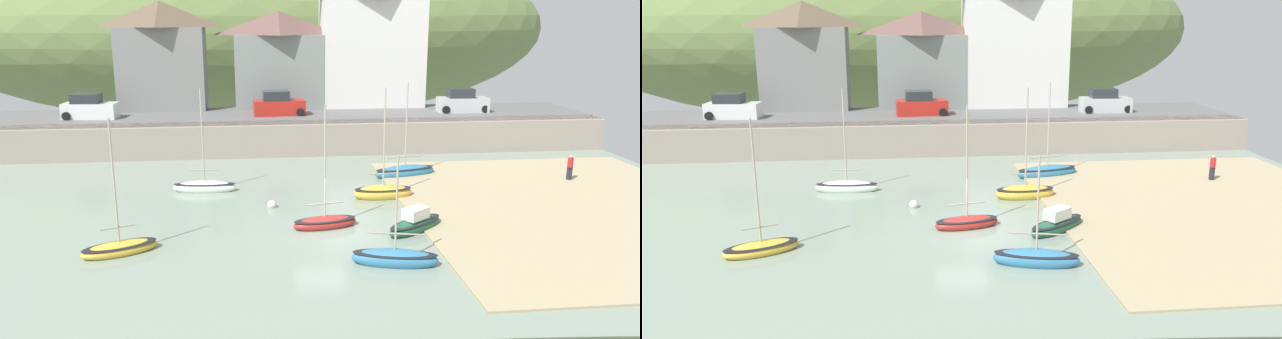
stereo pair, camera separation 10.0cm
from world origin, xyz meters
TOP-DOWN VIEW (x-y plane):
  - ground at (1.40, -9.56)m, footprint 48.00×41.00m
  - quay_seawall at (0.00, 17.50)m, footprint 48.00×9.40m
  - hillside_backdrop at (-4.16, 55.20)m, footprint 80.00×44.00m
  - waterfront_building_left at (-10.74, 25.20)m, footprint 7.49×4.38m
  - waterfront_building_centre at (-0.86, 25.20)m, footprint 7.78×4.48m
  - waterfront_building_right at (7.27, 25.20)m, footprint 9.19×4.36m
  - church_with_spire at (11.51, 29.20)m, footprint 3.00×3.00m
  - sailboat_white_hull at (4.65, -0.37)m, footprint 3.58×3.06m
  - sailboat_nearest_shore at (-6.13, 7.55)m, footprint 3.80×1.20m
  - rowboat_small_beached at (-9.14, -1.81)m, footprint 3.55×2.48m
  - motorboat_with_cabin at (2.71, -4.36)m, footprint 3.82×1.88m
  - fishing_boat_green at (0.31, 0.57)m, footprint 3.42×1.78m
  - dinghy_open_wooden at (6.65, 9.75)m, footprint 4.39×2.15m
  - sailboat_blue_trim at (4.22, 5.20)m, footprint 3.52×1.55m
  - parked_car_near_slipway at (-15.85, 20.70)m, footprint 4.23×2.06m
  - parked_car_by_wall at (-1.13, 20.70)m, footprint 4.20×1.97m
  - parked_car_end_of_row at (14.13, 20.70)m, footprint 4.15×1.83m
  - person_on_slipway at (16.72, 7.39)m, footprint 0.34×0.34m
  - mooring_buoy at (-2.23, 4.03)m, footprint 0.51×0.51m

SIDE VIEW (x-z plane):
  - mooring_buoy at x=-2.23m, z-range -0.10..0.41m
  - ground at x=1.40m, z-range -0.14..0.47m
  - rowboat_small_beached at x=-9.14m, z-range -2.85..3.37m
  - fishing_boat_green at x=0.31m, z-range -2.86..3.41m
  - motorboat_with_cabin at x=2.71m, z-range -2.18..2.78m
  - sailboat_nearest_shore at x=-6.13m, z-range -2.87..3.48m
  - dinghy_open_wooden at x=6.65m, z-range -2.88..3.51m
  - sailboat_blue_trim at x=4.22m, z-range -2.96..3.62m
  - sailboat_white_hull at x=4.65m, z-range -0.34..0.99m
  - person_on_slipway at x=16.72m, z-range 0.17..1.79m
  - quay_seawall at x=0.00m, z-range 0.16..2.56m
  - parked_car_near_slipway at x=-15.85m, z-range 2.23..4.18m
  - parked_car_by_wall at x=-1.13m, z-range 2.23..4.18m
  - parked_car_end_of_row at x=14.13m, z-range 2.23..4.18m
  - waterfront_building_centre at x=-0.86m, z-range 2.48..10.66m
  - waterfront_building_left at x=-10.74m, z-range 2.49..11.49m
  - waterfront_building_right at x=7.27m, z-range 2.48..13.48m
  - hillside_backdrop at x=-4.16m, z-range -3.65..20.66m
  - church_with_spire at x=11.51m, z-range 2.67..20.18m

